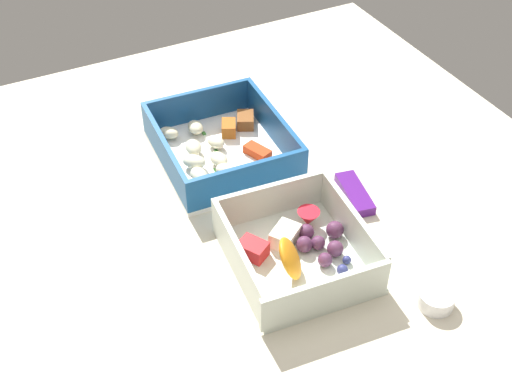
% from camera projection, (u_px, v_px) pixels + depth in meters
% --- Properties ---
extents(table_surface, '(0.80, 0.80, 0.02)m').
position_uv_depth(table_surface, '(250.00, 217.00, 0.77)').
color(table_surface, beige).
rests_on(table_surface, ground).
extents(pasta_container, '(0.18, 0.16, 0.05)m').
position_uv_depth(pasta_container, '(221.00, 148.00, 0.82)').
color(pasta_container, white).
rests_on(pasta_container, table_surface).
extents(fruit_bowl, '(0.16, 0.15, 0.05)m').
position_uv_depth(fruit_bowl, '(297.00, 249.00, 0.69)').
color(fruit_bowl, silver).
rests_on(fruit_bowl, table_surface).
extents(candy_bar, '(0.07, 0.04, 0.01)m').
position_uv_depth(candy_bar, '(355.00, 194.00, 0.78)').
color(candy_bar, '#51197A').
rests_on(candy_bar, table_surface).
extents(paper_cup_liner, '(0.04, 0.04, 0.02)m').
position_uv_depth(paper_cup_liner, '(436.00, 299.00, 0.65)').
color(paper_cup_liner, white).
rests_on(paper_cup_liner, table_surface).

